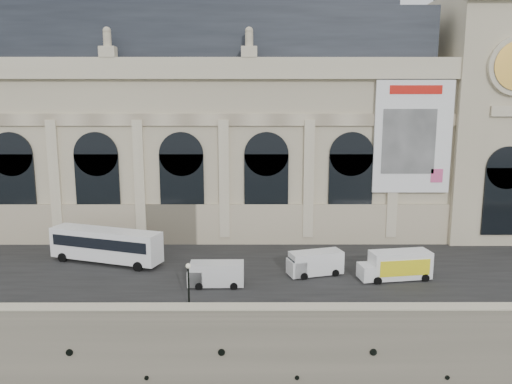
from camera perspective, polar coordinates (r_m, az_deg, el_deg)
quay at (r=74.37m, az=-3.72°, el=-5.37°), size 160.00×70.00×6.00m
street at (r=53.47m, az=-5.16°, el=-8.33°), size 160.00×24.00×0.06m
parapet at (r=40.82m, az=-6.84°, el=-13.57°), size 160.00×1.40×1.21m
museum at (r=68.23m, az=-9.16°, el=7.36°), size 69.00×18.70×29.10m
clock_pavilion at (r=70.76m, az=24.76°, el=9.66°), size 13.00×14.72×36.70m
bus_left at (r=55.78m, az=-16.79°, el=-5.76°), size 12.63×6.50×3.68m
van_b at (r=47.39m, az=-4.88°, el=-9.34°), size 5.22×2.21×2.32m
van_c at (r=50.35m, az=6.51°, el=-8.11°), size 5.78×3.49×2.42m
box_truck at (r=50.75m, az=15.72°, el=-8.09°), size 7.21×3.35×2.80m
lamp_right at (r=42.12m, az=-7.70°, el=-10.74°), size 0.42×0.42×4.08m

